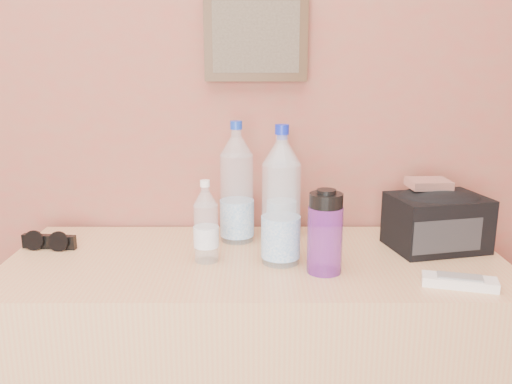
# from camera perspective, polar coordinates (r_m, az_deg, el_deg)

# --- Properties ---
(picture_frame) EXTENTS (0.30, 0.03, 0.25)m
(picture_frame) POSITION_cam_1_polar(r_m,az_deg,el_deg) (1.63, -0.01, 15.98)
(picture_frame) COLOR #382311
(picture_frame) RESTS_ON room_shell
(pet_large_b) EXTENTS (0.08, 0.08, 0.31)m
(pet_large_b) POSITION_cam_1_polar(r_m,az_deg,el_deg) (1.59, 2.72, 0.12)
(pet_large_b) COLOR white
(pet_large_b) RESTS_ON dresser
(pet_large_c) EXTENTS (0.09, 0.09, 0.35)m
(pet_large_c) POSITION_cam_1_polar(r_m,az_deg,el_deg) (1.55, -2.04, 0.32)
(pet_large_c) COLOR silver
(pet_large_c) RESTS_ON dresser
(pet_large_d) EXTENTS (0.10, 0.10, 0.36)m
(pet_large_d) POSITION_cam_1_polar(r_m,az_deg,el_deg) (1.38, 2.66, -1.21)
(pet_large_d) COLOR silver
(pet_large_d) RESTS_ON dresser
(pet_small) EXTENTS (0.06, 0.06, 0.22)m
(pet_small) POSITION_cam_1_polar(r_m,az_deg,el_deg) (1.41, -5.29, -3.59)
(pet_small) COLOR silver
(pet_small) RESTS_ON dresser
(nalgene_bottle) EXTENTS (0.09, 0.09, 0.21)m
(nalgene_bottle) POSITION_cam_1_polar(r_m,az_deg,el_deg) (1.34, 7.28, -4.20)
(nalgene_bottle) COLOR #682394
(nalgene_bottle) RESTS_ON dresser
(sunglasses) EXTENTS (0.16, 0.07, 0.04)m
(sunglasses) POSITION_cam_1_polar(r_m,az_deg,el_deg) (1.62, -20.94, -4.90)
(sunglasses) COLOR black
(sunglasses) RESTS_ON dresser
(ac_remote) EXTENTS (0.18, 0.10, 0.02)m
(ac_remote) POSITION_cam_1_polar(r_m,az_deg,el_deg) (1.36, 20.63, -8.84)
(ac_remote) COLOR white
(ac_remote) RESTS_ON dresser
(toiletry_bag) EXTENTS (0.28, 0.23, 0.17)m
(toiletry_bag) POSITION_cam_1_polar(r_m,az_deg,el_deg) (1.58, 18.51, -2.70)
(toiletry_bag) COLOR black
(toiletry_bag) RESTS_ON dresser
(foil_packet) EXTENTS (0.11, 0.10, 0.02)m
(foil_packet) POSITION_cam_1_polar(r_m,az_deg,el_deg) (1.57, 17.71, 0.85)
(foil_packet) COLOR silver
(foil_packet) RESTS_ON toiletry_bag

